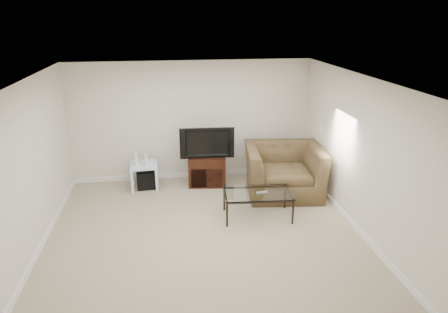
{
  "coord_description": "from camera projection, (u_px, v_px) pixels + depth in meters",
  "views": [
    {
      "loc": [
        -0.51,
        -5.62,
        3.39
      ],
      "look_at": [
        0.5,
        1.2,
        0.9
      ],
      "focal_mm": 32.0,
      "sensor_mm": 36.0,
      "label": 1
    }
  ],
  "objects": [
    {
      "name": "television",
      "position": [
        207.0,
        141.0,
        8.04
      ],
      "size": [
        1.02,
        0.26,
        0.63
      ],
      "primitive_type": "imported",
      "rotation": [
        0.0,
        0.0,
        -0.05
      ],
      "color": "black",
      "rests_on": "tv_stand"
    },
    {
      "name": "plate_back",
      "position": [
        123.0,
        124.0,
        8.14
      ],
      "size": [
        0.12,
        0.02,
        0.12
      ],
      "primitive_type": "cube",
      "color": "white",
      "rests_on": "wall_back"
    },
    {
      "name": "plate_right_switch",
      "position": [
        321.0,
        128.0,
        7.86
      ],
      "size": [
        0.02,
        0.09,
        0.13
      ],
      "primitive_type": "cube",
      "color": "white",
      "rests_on": "wall_right"
    },
    {
      "name": "remote",
      "position": [
        262.0,
        192.0,
        6.86
      ],
      "size": [
        0.19,
        0.07,
        0.02
      ],
      "primitive_type": "cube",
      "rotation": [
        0.0,
        0.0,
        0.1
      ],
      "color": "#B2B2B7",
      "rests_on": "coffee_table"
    },
    {
      "name": "wall_left",
      "position": [
        28.0,
        172.0,
        5.68
      ],
      "size": [
        0.02,
        5.0,
        2.5
      ],
      "primitive_type": "cube",
      "color": "silver",
      "rests_on": "ground"
    },
    {
      "name": "wall_right",
      "position": [
        359.0,
        155.0,
        6.37
      ],
      "size": [
        0.02,
        5.0,
        2.5
      ],
      "primitive_type": "cube",
      "color": "silver",
      "rests_on": "ground"
    },
    {
      "name": "coffee_table",
      "position": [
        257.0,
        205.0,
        6.96
      ],
      "size": [
        1.25,
        0.76,
        0.47
      ],
      "primitive_type": null,
      "rotation": [
        0.0,
        0.0,
        -0.07
      ],
      "color": "black",
      "rests_on": "floor"
    },
    {
      "name": "tv_stand",
      "position": [
        207.0,
        170.0,
        8.29
      ],
      "size": [
        0.81,
        0.61,
        0.63
      ],
      "primitive_type": null,
      "rotation": [
        0.0,
        0.0,
        -0.12
      ],
      "color": "black",
      "rests_on": "floor"
    },
    {
      "name": "subwoofer",
      "position": [
        146.0,
        179.0,
        8.18
      ],
      "size": [
        0.4,
        0.4,
        0.37
      ],
      "primitive_type": "cube",
      "rotation": [
        0.0,
        0.0,
        0.07
      ],
      "color": "black",
      "rests_on": "floor"
    },
    {
      "name": "recliner",
      "position": [
        284.0,
        163.0,
        7.76
      ],
      "size": [
        1.56,
        1.11,
        1.28
      ],
      "primitive_type": "imported",
      "rotation": [
        0.0,
        0.0,
        -0.11
      ],
      "color": "#4B321B",
      "rests_on": "floor"
    },
    {
      "name": "side_table",
      "position": [
        144.0,
        176.0,
        8.13
      ],
      "size": [
        0.56,
        0.56,
        0.51
      ],
      "primitive_type": null,
      "rotation": [
        0.0,
        0.0,
        0.05
      ],
      "color": "silver",
      "rests_on": "floor"
    },
    {
      "name": "game_case",
      "position": [
        146.0,
        160.0,
        8.0
      ],
      "size": [
        0.07,
        0.15,
        0.2
      ],
      "primitive_type": "cube",
      "rotation": [
        0.0,
        0.0,
        0.08
      ],
      "color": "silver",
      "rests_on": "side_table"
    },
    {
      "name": "floor",
      "position": [
        204.0,
        235.0,
        6.45
      ],
      "size": [
        5.0,
        5.0,
        0.0
      ],
      "primitive_type": "plane",
      "color": "tan",
      "rests_on": "ground"
    },
    {
      "name": "game_console",
      "position": [
        137.0,
        160.0,
        7.96
      ],
      "size": [
        0.06,
        0.17,
        0.23
      ],
      "primitive_type": "cube",
      "rotation": [
        0.0,
        0.0,
        0.04
      ],
      "color": "white",
      "rests_on": "side_table"
    },
    {
      "name": "wall_back",
      "position": [
        191.0,
        121.0,
        8.35
      ],
      "size": [
        5.0,
        0.02,
        2.5
      ],
      "primitive_type": "cube",
      "color": "silver",
      "rests_on": "ground"
    },
    {
      "name": "plate_right_outlet",
      "position": [
        322.0,
        178.0,
        7.9
      ],
      "size": [
        0.02,
        0.08,
        0.12
      ],
      "primitive_type": "cube",
      "color": "white",
      "rests_on": "wall_right"
    },
    {
      "name": "dvd_player",
      "position": [
        207.0,
        161.0,
        8.18
      ],
      "size": [
        0.45,
        0.34,
        0.06
      ],
      "primitive_type": "cube",
      "rotation": [
        0.0,
        0.0,
        -0.12
      ],
      "color": "black",
      "rests_on": "tv_stand"
    },
    {
      "name": "ceiling",
      "position": [
        201.0,
        80.0,
        5.6
      ],
      "size": [
        5.0,
        5.0,
        0.0
      ],
      "primitive_type": "plane",
      "color": "white",
      "rests_on": "ground"
    }
  ]
}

